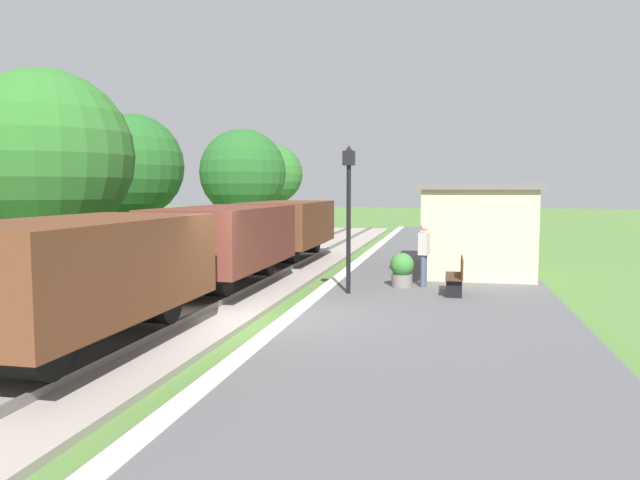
% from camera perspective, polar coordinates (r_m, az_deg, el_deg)
% --- Properties ---
extents(ground_plane, '(160.00, 160.00, 0.00)m').
position_cam_1_polar(ground_plane, '(12.57, -4.82, -8.38)').
color(ground_plane, '#517A38').
extents(platform_slab, '(6.00, 60.00, 0.25)m').
position_cam_1_polar(platform_slab, '(12.03, 10.09, -8.44)').
color(platform_slab, '#565659').
rests_on(platform_slab, ground).
extents(platform_edge_stripe, '(0.36, 60.00, 0.01)m').
position_cam_1_polar(platform_edge_stripe, '(12.41, -3.05, -7.35)').
color(platform_edge_stripe, silver).
rests_on(platform_edge_stripe, platform_slab).
extents(track_ballast, '(3.80, 60.00, 0.12)m').
position_cam_1_polar(track_ballast, '(13.44, -14.74, -7.39)').
color(track_ballast, '#9E9389').
rests_on(track_ballast, ground).
extents(rail_near, '(0.07, 60.00, 0.14)m').
position_cam_1_polar(rail_near, '(13.11, -11.92, -7.07)').
color(rail_near, slate).
rests_on(rail_near, track_ballast).
extents(rail_far, '(0.07, 60.00, 0.14)m').
position_cam_1_polar(rail_far, '(13.75, -17.45, -6.63)').
color(rail_far, slate).
rests_on(rail_far, track_ballast).
extents(freight_train, '(2.50, 19.40, 2.12)m').
position_cam_1_polar(freight_train, '(16.65, -8.98, -0.28)').
color(freight_train, brown).
rests_on(freight_train, rail_near).
extents(station_hut, '(3.50, 5.80, 2.78)m').
position_cam_1_polar(station_hut, '(20.05, 14.44, 1.23)').
color(station_hut, beige).
rests_on(station_hut, platform_slab).
extents(bench_near_hut, '(0.42, 1.50, 0.91)m').
position_cam_1_polar(bench_near_hut, '(15.47, 12.84, -3.26)').
color(bench_near_hut, '#422819').
rests_on(bench_near_hut, platform_slab).
extents(person_waiting, '(0.31, 0.42, 1.71)m').
position_cam_1_polar(person_waiting, '(16.40, 9.81, -1.12)').
color(person_waiting, '#474C66').
rests_on(person_waiting, platform_slab).
extents(potted_planter, '(0.64, 0.64, 0.92)m').
position_cam_1_polar(potted_planter, '(16.30, 7.77, -2.76)').
color(potted_planter, slate).
rests_on(potted_planter, platform_slab).
extents(lamp_post_near, '(0.28, 0.28, 3.70)m').
position_cam_1_polar(lamp_post_near, '(15.00, 2.74, 4.58)').
color(lamp_post_near, black).
rests_on(lamp_post_near, platform_slab).
extents(tree_trackside_mid, '(4.75, 4.75, 6.17)m').
position_cam_1_polar(tree_trackside_mid, '(18.45, -24.51, 7.26)').
color(tree_trackside_mid, '#4C3823').
rests_on(tree_trackside_mid, ground).
extents(tree_trackside_far, '(4.24, 4.24, 5.91)m').
position_cam_1_polar(tree_trackside_far, '(25.78, -17.42, 6.67)').
color(tree_trackside_far, '#4C3823').
rests_on(tree_trackside_far, ground).
extents(tree_field_left, '(4.67, 4.67, 6.08)m').
position_cam_1_polar(tree_field_left, '(32.95, -7.33, 6.34)').
color(tree_field_left, '#4C3823').
rests_on(tree_field_left, ground).
extents(tree_field_distant, '(3.68, 3.68, 5.62)m').
position_cam_1_polar(tree_field_distant, '(37.88, -4.46, 6.23)').
color(tree_field_distant, '#4C3823').
rests_on(tree_field_distant, ground).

